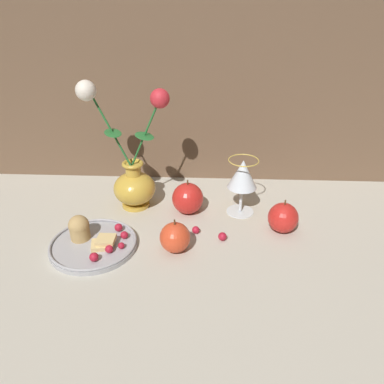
{
  "coord_description": "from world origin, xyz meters",
  "views": [
    {
      "loc": [
        0.02,
        -0.75,
        0.52
      ],
      "look_at": [
        -0.02,
        0.01,
        0.1
      ],
      "focal_mm": 35.0,
      "sensor_mm": 36.0,
      "label": 1
    }
  ],
  "objects_px": {
    "wine_glass": "(243,176)",
    "vase": "(133,174)",
    "apple_beside_vase": "(188,198)",
    "apple_at_table_edge": "(283,218)",
    "plate_with_pastries": "(92,241)",
    "apple_near_glass": "(175,237)"
  },
  "relations": [
    {
      "from": "wine_glass",
      "to": "vase",
      "type": "bearing_deg",
      "value": 176.29
    },
    {
      "from": "vase",
      "to": "wine_glass",
      "type": "xyz_separation_m",
      "value": [
        0.28,
        -0.02,
        0.01
      ]
    },
    {
      "from": "vase",
      "to": "wine_glass",
      "type": "height_order",
      "value": "vase"
    },
    {
      "from": "apple_beside_vase",
      "to": "apple_at_table_edge",
      "type": "height_order",
      "value": "apple_beside_vase"
    },
    {
      "from": "plate_with_pastries",
      "to": "apple_near_glass",
      "type": "height_order",
      "value": "apple_near_glass"
    },
    {
      "from": "plate_with_pastries",
      "to": "apple_beside_vase",
      "type": "height_order",
      "value": "apple_beside_vase"
    },
    {
      "from": "wine_glass",
      "to": "apple_beside_vase",
      "type": "height_order",
      "value": "wine_glass"
    },
    {
      "from": "wine_glass",
      "to": "apple_near_glass",
      "type": "xyz_separation_m",
      "value": [
        -0.16,
        -0.17,
        -0.07
      ]
    },
    {
      "from": "plate_with_pastries",
      "to": "wine_glass",
      "type": "xyz_separation_m",
      "value": [
        0.35,
        0.17,
        0.09
      ]
    },
    {
      "from": "apple_beside_vase",
      "to": "apple_at_table_edge",
      "type": "distance_m",
      "value": 0.24
    },
    {
      "from": "apple_near_glass",
      "to": "apple_at_table_edge",
      "type": "relative_size",
      "value": 0.95
    },
    {
      "from": "wine_glass",
      "to": "apple_near_glass",
      "type": "bearing_deg",
      "value": -132.44
    },
    {
      "from": "vase",
      "to": "plate_with_pastries",
      "type": "bearing_deg",
      "value": -109.66
    },
    {
      "from": "plate_with_pastries",
      "to": "wine_glass",
      "type": "height_order",
      "value": "wine_glass"
    },
    {
      "from": "wine_glass",
      "to": "apple_at_table_edge",
      "type": "relative_size",
      "value": 1.76
    },
    {
      "from": "vase",
      "to": "wine_glass",
      "type": "bearing_deg",
      "value": -3.71
    },
    {
      "from": "wine_glass",
      "to": "plate_with_pastries",
      "type": "bearing_deg",
      "value": -154.42
    },
    {
      "from": "vase",
      "to": "plate_with_pastries",
      "type": "relative_size",
      "value": 1.71
    },
    {
      "from": "apple_near_glass",
      "to": "apple_at_table_edge",
      "type": "xyz_separation_m",
      "value": [
        0.25,
        0.09,
        0.0
      ]
    },
    {
      "from": "plate_with_pastries",
      "to": "wine_glass",
      "type": "distance_m",
      "value": 0.4
    },
    {
      "from": "apple_near_glass",
      "to": "vase",
      "type": "bearing_deg",
      "value": 123.39
    },
    {
      "from": "apple_beside_vase",
      "to": "wine_glass",
      "type": "bearing_deg",
      "value": 2.87
    }
  ]
}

